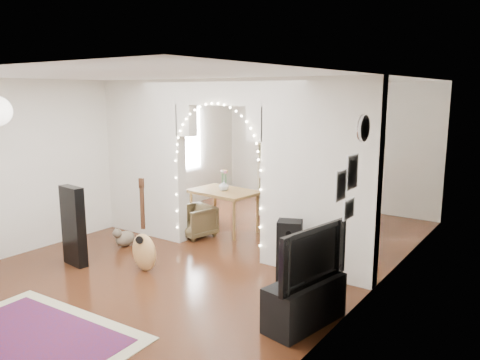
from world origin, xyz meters
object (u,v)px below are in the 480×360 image
Objects in this scene: bookcase at (294,180)px; dining_chair_left at (195,221)px; media_console at (305,302)px; floor_speaker at (289,251)px; acoustic_guitar at (144,237)px; dining_chair_right at (333,225)px; dining_table at (224,194)px.

bookcase reaches higher than dining_chair_left.
floor_speaker is at bearing 137.73° from media_console.
acoustic_guitar reaches higher than dining_chair_left.
acoustic_guitar is at bearing -171.34° from media_console.
dining_chair_left is at bearing -118.75° from bookcase.
bookcase is at bearing 130.77° from media_console.
floor_speaker is at bearing -84.83° from dining_chair_right.
dining_chair_left is (-2.29, 0.76, -0.14)m from floor_speaker.
bookcase is (0.34, 3.76, 0.28)m from acoustic_guitar.
dining_chair_right is at bearing 38.91° from acoustic_guitar.
acoustic_guitar is 1.88× the size of dining_chair_left.
dining_chair_left is at bearing 160.83° from media_console.
dining_chair_right is (1.28, -0.97, -0.49)m from bookcase.
acoustic_guitar is 0.89× the size of dining_table.
acoustic_guitar is at bearing -121.43° from dining_chair_right.
floor_speaker is at bearing -70.57° from bookcase.
bookcase is at bearing 94.91° from floor_speaker.
dining_chair_right is at bearing 73.84° from floor_speaker.
media_console is at bearing -67.95° from bookcase.
floor_speaker reaches higher than media_console.
media_console is at bearing -75.51° from floor_speaker.
acoustic_guitar reaches higher than dining_table.
acoustic_guitar is 3.78m from bookcase.
floor_speaker is 1.92m from dining_chair_right.
dining_chair_right is (2.08, 1.15, 0.01)m from dining_chair_left.
dining_table is (-2.82, 2.28, 0.43)m from media_console.
floor_speaker is 0.82× the size of media_console.
floor_speaker is 2.42m from dining_chair_left.
dining_chair_right is at bearing 22.79° from dining_table.
acoustic_guitar is 2.22m from dining_table.
acoustic_guitar is 2.04m from floor_speaker.
dining_table is at bearing 125.18° from floor_speaker.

